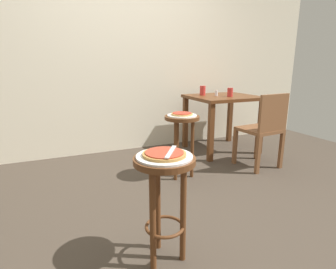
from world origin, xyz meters
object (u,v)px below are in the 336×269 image
object	(u,v)px
cup_near_edge	(230,92)
cup_far_edge	(203,91)
wooden_chair	(264,128)
stool_foreground	(164,187)
dining_table	(222,105)
condiment_shaker	(216,93)
stool_middle	(182,133)
pizza_server_knife	(171,152)
serving_plate_foreground	(164,156)
pizza_middle	(182,114)
pizza_foreground	(164,154)
serving_plate_middle	(182,115)

from	to	relation	value
cup_near_edge	cup_far_edge	distance (m)	0.37
wooden_chair	stool_foreground	bearing A→B (deg)	-149.22
dining_table	condiment_shaker	size ratio (longest dim) A/B	11.55
stool_foreground	stool_middle	distance (m)	1.27
stool_foreground	pizza_server_knife	world-z (taller)	pizza_server_knife
dining_table	cup_near_edge	world-z (taller)	cup_near_edge
serving_plate_foreground	condiment_shaker	world-z (taller)	condiment_shaker
stool_foreground	pizza_middle	xyz separation A→B (m)	(0.65, 1.09, 0.20)
cup_far_edge	pizza_server_knife	size ratio (longest dim) A/B	0.57
stool_foreground	condiment_shaker	xyz separation A→B (m)	(1.47, 1.71, 0.31)
serving_plate_foreground	dining_table	size ratio (longest dim) A/B	0.37
cup_far_edge	pizza_foreground	bearing A→B (deg)	-125.86
condiment_shaker	pizza_server_knife	distance (m)	2.25
pizza_foreground	dining_table	bearing A→B (deg)	47.49
stool_foreground	pizza_middle	size ratio (longest dim) A/B	3.01
serving_plate_foreground	dining_table	xyz separation A→B (m)	(1.56, 1.71, -0.03)
wooden_chair	cup_near_edge	bearing A→B (deg)	92.03
dining_table	pizza_server_knife	xyz separation A→B (m)	(-1.53, -1.73, 0.06)
stool_foreground	cup_far_edge	world-z (taller)	cup_far_edge
stool_foreground	dining_table	xyz separation A→B (m)	(1.56, 1.71, 0.15)
cup_near_edge	cup_far_edge	size ratio (longest dim) A/B	0.89
serving_plate_middle	pizza_server_knife	distance (m)	1.27
pizza_foreground	condiment_shaker	xyz separation A→B (m)	(1.47, 1.71, 0.12)
serving_plate_middle	cup_far_edge	size ratio (longest dim) A/B	2.36
stool_middle	cup_far_edge	size ratio (longest dim) A/B	5.16
pizza_foreground	wooden_chair	distance (m)	1.88
stool_middle	wooden_chair	bearing A→B (deg)	-7.94
serving_plate_foreground	dining_table	bearing A→B (deg)	47.49
stool_foreground	cup_far_edge	xyz separation A→B (m)	(1.34, 1.86, 0.34)
dining_table	serving_plate_middle	bearing A→B (deg)	-145.89
stool_foreground	serving_plate_middle	world-z (taller)	serving_plate_middle
pizza_foreground	cup_far_edge	xyz separation A→B (m)	(1.34, 1.86, 0.14)
stool_foreground	pizza_foreground	bearing A→B (deg)	63.43
dining_table	condiment_shaker	distance (m)	0.19
stool_foreground	wooden_chair	world-z (taller)	wooden_chair
wooden_chair	condiment_shaker	bearing A→B (deg)	100.58
serving_plate_foreground	wooden_chair	distance (m)	1.88
serving_plate_foreground	pizza_foreground	distance (m)	0.02
pizza_server_knife	cup_far_edge	bearing A→B (deg)	0.51
serving_plate_foreground	stool_middle	xyz separation A→B (m)	(0.65, 1.09, -0.18)
dining_table	cup_near_edge	distance (m)	0.22
pizza_middle	serving_plate_middle	bearing A→B (deg)	90.00
stool_middle	cup_far_edge	bearing A→B (deg)	48.16
pizza_middle	cup_far_edge	xyz separation A→B (m)	(0.69, 0.77, 0.14)
pizza_middle	condiment_shaker	distance (m)	1.03
serving_plate_foreground	serving_plate_middle	bearing A→B (deg)	59.01
serving_plate_middle	dining_table	distance (m)	1.10
serving_plate_foreground	wooden_chair	xyz separation A→B (m)	(1.61, 0.96, -0.19)
wooden_chair	pizza_server_knife	xyz separation A→B (m)	(-1.58, -0.98, 0.22)
serving_plate_foreground	condiment_shaker	distance (m)	2.26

